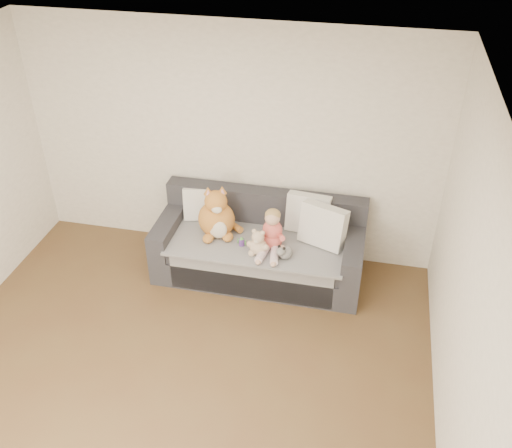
{
  "coord_description": "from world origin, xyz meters",
  "views": [
    {
      "loc": [
        1.45,
        -2.79,
        3.97
      ],
      "look_at": [
        0.43,
        1.87,
        0.75
      ],
      "focal_mm": 40.0,
      "sensor_mm": 36.0,
      "label": 1
    }
  ],
  "objects_px": {
    "toddler": "(272,233)",
    "plush_cat": "(217,217)",
    "sippy_cup": "(242,241)",
    "teddy_bear": "(258,244)",
    "sofa": "(260,248)"
  },
  "relations": [
    {
      "from": "toddler",
      "to": "plush_cat",
      "type": "height_order",
      "value": "plush_cat"
    },
    {
      "from": "toddler",
      "to": "sofa",
      "type": "bearing_deg",
      "value": 129.91
    },
    {
      "from": "toddler",
      "to": "plush_cat",
      "type": "distance_m",
      "value": 0.63
    },
    {
      "from": "sofa",
      "to": "sippy_cup",
      "type": "distance_m",
      "value": 0.34
    },
    {
      "from": "toddler",
      "to": "sippy_cup",
      "type": "distance_m",
      "value": 0.34
    },
    {
      "from": "sofa",
      "to": "toddler",
      "type": "xyz_separation_m",
      "value": [
        0.16,
        -0.2,
        0.35
      ]
    },
    {
      "from": "sippy_cup",
      "to": "teddy_bear",
      "type": "bearing_deg",
      "value": -28.44
    },
    {
      "from": "sofa",
      "to": "plush_cat",
      "type": "distance_m",
      "value": 0.59
    },
    {
      "from": "toddler",
      "to": "teddy_bear",
      "type": "distance_m",
      "value": 0.18
    },
    {
      "from": "plush_cat",
      "to": "sofa",
      "type": "bearing_deg",
      "value": -11.53
    },
    {
      "from": "toddler",
      "to": "sippy_cup",
      "type": "bearing_deg",
      "value": -177.51
    },
    {
      "from": "plush_cat",
      "to": "sippy_cup",
      "type": "xyz_separation_m",
      "value": [
        0.3,
        -0.15,
        -0.16
      ]
    },
    {
      "from": "teddy_bear",
      "to": "toddler",
      "type": "bearing_deg",
      "value": 53.87
    },
    {
      "from": "plush_cat",
      "to": "teddy_bear",
      "type": "bearing_deg",
      "value": -46.38
    },
    {
      "from": "plush_cat",
      "to": "sippy_cup",
      "type": "relative_size",
      "value": 5.65
    }
  ]
}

